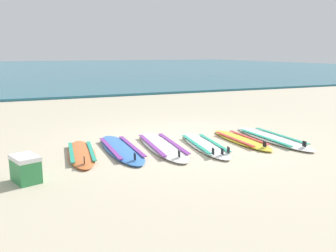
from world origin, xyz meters
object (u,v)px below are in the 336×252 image
object	(u,v)px
surfboard_5	(272,138)
surfboard_2	(162,146)
surfboard_0	(81,153)
surfboard_3	(205,145)
surfboard_4	(241,140)
cooler_box	(26,169)
surfboard_1	(121,149)

from	to	relation	value
surfboard_5	surfboard_2	bearing A→B (deg)	172.62
surfboard_0	surfboard_3	world-z (taller)	same
surfboard_3	surfboard_4	world-z (taller)	same
surfboard_3	cooler_box	bearing A→B (deg)	-167.46
surfboard_4	surfboard_3	bearing A→B (deg)	-174.39
surfboard_0	surfboard_4	xyz separation A→B (m)	(3.18, -0.24, -0.00)
surfboard_4	cooler_box	distance (m)	4.20
surfboard_1	surfboard_4	world-z (taller)	same
surfboard_2	cooler_box	size ratio (longest dim) A/B	4.55
surfboard_1	surfboard_5	xyz separation A→B (m)	(3.13, -0.39, -0.00)
surfboard_2	surfboard_0	bearing A→B (deg)	177.86
surfboard_0	surfboard_2	xyz separation A→B (m)	(1.52, -0.06, -0.00)
surfboard_2	surfboard_5	world-z (taller)	same
surfboard_0	surfboard_3	distance (m)	2.31
surfboard_1	surfboard_3	bearing A→B (deg)	-12.99
surfboard_4	cooler_box	bearing A→B (deg)	-168.93
cooler_box	surfboard_4	bearing A→B (deg)	11.07
surfboard_4	surfboard_1	bearing A→B (deg)	173.66
surfboard_1	cooler_box	xyz separation A→B (m)	(-1.67, -1.08, 0.16)
surfboard_0	surfboard_3	bearing A→B (deg)	-8.15
surfboard_2	surfboard_3	xyz separation A→B (m)	(0.77, -0.27, 0.00)
surfboard_1	surfboard_4	size ratio (longest dim) A/B	1.18
surfboard_2	cooler_box	world-z (taller)	cooler_box
surfboard_0	surfboard_2	distance (m)	1.52
surfboard_0	cooler_box	bearing A→B (deg)	-131.98
cooler_box	surfboard_1	bearing A→B (deg)	32.81
surfboard_2	surfboard_3	distance (m)	0.82
surfboard_3	surfboard_5	distance (m)	1.57
surfboard_3	surfboard_1	bearing A→B (deg)	167.01
surfboard_0	cooler_box	xyz separation A→B (m)	(-0.94, -1.05, 0.16)
surfboard_0	surfboard_2	world-z (taller)	same
surfboard_3	surfboard_2	bearing A→B (deg)	160.66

